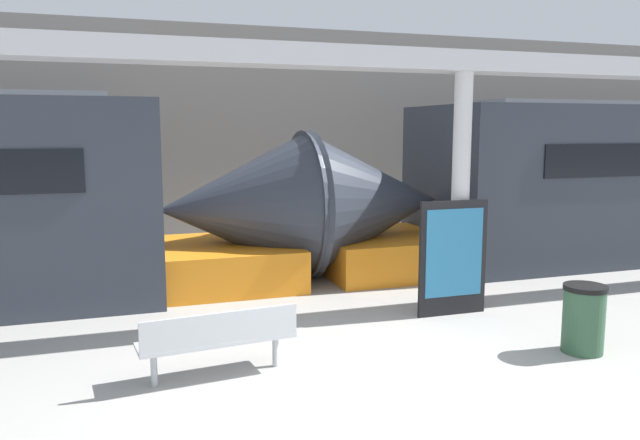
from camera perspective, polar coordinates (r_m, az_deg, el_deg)
ground_plane at (r=6.28m, az=5.62°, el=-16.72°), size 60.00×60.00×0.00m
station_wall at (r=14.71m, az=-9.32°, el=7.61°), size 56.00×0.20×5.00m
bench_near at (r=6.83m, az=-9.27°, el=-10.49°), size 1.72×0.61×0.76m
trash_bin at (r=8.15m, az=22.96°, el=-8.30°), size 0.51×0.51×0.82m
poster_board at (r=9.10m, az=12.07°, el=-3.38°), size 1.06×0.07×1.66m
support_column_near at (r=9.23m, az=12.71°, el=2.31°), size 0.26×0.26×3.44m
canopy_beam at (r=9.23m, az=13.09°, el=13.87°), size 28.00×0.60×0.28m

